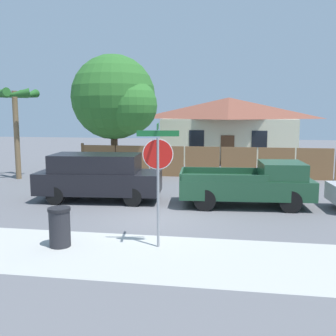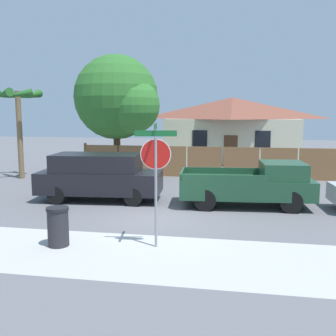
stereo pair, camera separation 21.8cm
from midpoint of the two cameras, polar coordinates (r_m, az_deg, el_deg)
ground_plane at (r=13.39m, az=-1.23°, el=-7.12°), size 80.00×80.00×0.00m
sidewalk_strip at (r=10.05m, az=-5.38°, el=-12.37°), size 36.00×3.20×0.01m
wooden_fence at (r=21.36m, az=8.23°, el=0.81°), size 15.72×0.12×1.78m
house at (r=29.77m, az=9.47°, el=5.79°), size 9.90×7.27×4.61m
oak_tree at (r=22.90m, az=-6.79°, el=9.90°), size 5.07×4.83×6.79m
palm_tree at (r=22.23m, az=-20.67°, el=8.92°), size 2.36×2.55×4.73m
red_suv at (r=15.91m, az=-9.55°, el=-1.11°), size 4.98×2.27×1.88m
orange_pickup at (r=15.05m, az=12.49°, el=-2.34°), size 4.98×2.32×1.69m
stop_sign at (r=10.04m, az=-1.17°, el=0.73°), size 1.07×0.96×3.24m
trash_bin at (r=10.83m, az=-15.11°, el=-8.20°), size 0.59×0.59×1.05m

